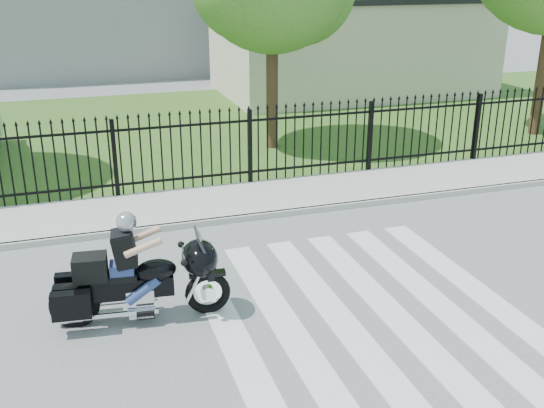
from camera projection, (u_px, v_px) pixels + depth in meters
name	position (u px, v px, depth m)	size (l,w,h in m)	color
ground	(363.00, 312.00, 9.41)	(120.00, 120.00, 0.00)	slate
crosswalk	(363.00, 312.00, 9.41)	(5.00, 5.50, 0.01)	silver
sidewalk	(263.00, 198.00, 13.84)	(40.00, 2.00, 0.12)	#ADAAA3
curb	(278.00, 214.00, 12.95)	(40.00, 0.12, 0.12)	#ADAAA3
grass_strip	(198.00, 127.00, 20.09)	(40.00, 12.00, 0.02)	#2E571E
iron_fence	(250.00, 149.00, 14.43)	(26.00, 0.04, 1.80)	black
building_low	(350.00, 47.00, 25.04)	(10.00, 6.00, 3.50)	beige
motorcycle_rider	(135.00, 276.00, 8.99)	(2.57, 0.98, 1.70)	black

